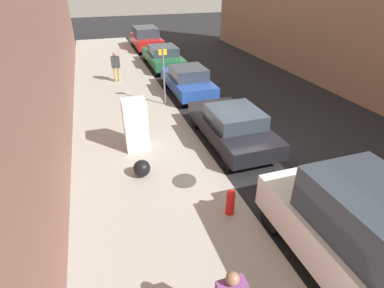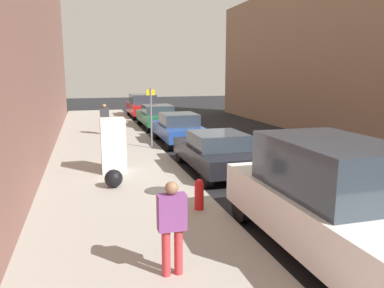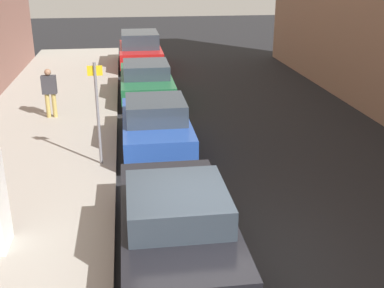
% 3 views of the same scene
% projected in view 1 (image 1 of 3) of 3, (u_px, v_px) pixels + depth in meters
% --- Properties ---
extents(ground_plane, '(80.00, 80.00, 0.00)m').
position_uv_depth(ground_plane, '(248.00, 145.00, 10.86)').
color(ground_plane, black).
extents(sidewalk_slab, '(4.44, 44.00, 0.12)m').
position_uv_depth(sidewalk_slab, '(143.00, 162.00, 9.79)').
color(sidewalk_slab, '#9E998E').
rests_on(sidewalk_slab, ground).
extents(discarded_refrigerator, '(0.77, 0.69, 1.77)m').
position_uv_depth(discarded_refrigerator, '(136.00, 125.00, 10.05)').
color(discarded_refrigerator, white).
rests_on(discarded_refrigerator, sidewalk_slab).
extents(manhole_cover, '(0.70, 0.70, 0.02)m').
position_uv_depth(manhole_cover, '(184.00, 181.00, 8.80)').
color(manhole_cover, '#47443F').
rests_on(manhole_cover, sidewalk_slab).
extents(street_sign_post, '(0.36, 0.07, 2.57)m').
position_uv_depth(street_sign_post, '(164.00, 74.00, 13.27)').
color(street_sign_post, slate).
rests_on(street_sign_post, sidewalk_slab).
extents(fire_hydrant, '(0.22, 0.22, 0.74)m').
position_uv_depth(fire_hydrant, '(230.00, 201.00, 7.44)').
color(fire_hydrant, red).
rests_on(fire_hydrant, sidewalk_slab).
extents(trash_bag, '(0.51, 0.51, 0.51)m').
position_uv_depth(trash_bag, '(142.00, 168.00, 8.92)').
color(trash_bag, black).
rests_on(trash_bag, sidewalk_slab).
extents(pedestrian_walking_far, '(0.46, 0.22, 1.60)m').
position_uv_depth(pedestrian_walking_far, '(116.00, 65.00, 16.48)').
color(pedestrian_walking_far, '#A8934C').
rests_on(pedestrian_walking_far, sidewalk_slab).
extents(parked_van_white, '(2.02, 4.92, 2.16)m').
position_uv_depth(parked_van_white, '(373.00, 245.00, 5.51)').
color(parked_van_white, silver).
rests_on(parked_van_white, ground).
extents(parked_sedan_dark, '(1.89, 4.35, 1.38)m').
position_uv_depth(parked_sedan_dark, '(232.00, 125.00, 10.68)').
color(parked_sedan_dark, black).
rests_on(parked_sedan_dark, ground).
extents(parked_hatchback_blue, '(1.79, 4.16, 1.46)m').
position_uv_depth(parked_hatchback_blue, '(188.00, 81.00, 15.01)').
color(parked_hatchback_blue, '#23479E').
rests_on(parked_hatchback_blue, ground).
extents(parked_sedan_green, '(1.88, 4.76, 1.40)m').
position_uv_depth(parked_sedan_green, '(163.00, 56.00, 19.47)').
color(parked_sedan_green, '#1E6038').
rests_on(parked_sedan_green, ground).
extents(parked_suv_red, '(1.97, 4.53, 1.73)m').
position_uv_depth(parked_suv_red, '(146.00, 38.00, 24.13)').
color(parked_suv_red, red).
rests_on(parked_suv_red, ground).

